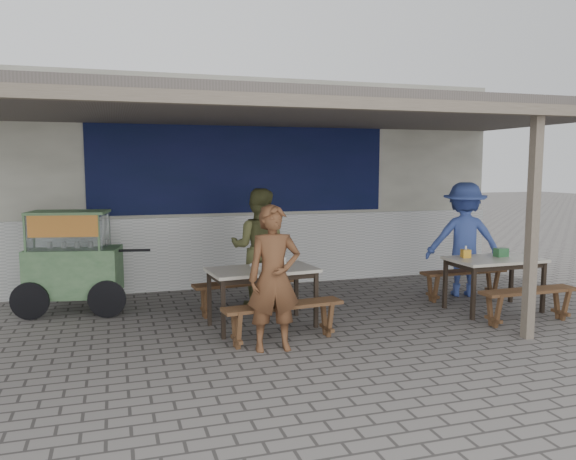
% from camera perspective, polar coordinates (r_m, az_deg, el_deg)
% --- Properties ---
extents(ground, '(60.00, 60.00, 0.00)m').
position_cam_1_polar(ground, '(6.95, 2.78, -10.49)').
color(ground, '#635E59').
rests_on(ground, ground).
extents(back_wall, '(9.00, 1.28, 3.50)m').
position_cam_1_polar(back_wall, '(10.09, -4.19, 4.74)').
color(back_wall, silver).
rests_on(back_wall, ground).
extents(warung_roof, '(9.00, 4.21, 2.81)m').
position_cam_1_polar(warung_roof, '(7.53, 0.62, 11.72)').
color(warung_roof, '#514A45').
rests_on(warung_roof, ground).
extents(table_left, '(1.40, 0.87, 0.75)m').
position_cam_1_polar(table_left, '(7.10, -2.63, -4.54)').
color(table_left, beige).
rests_on(table_left, ground).
extents(bench_left_street, '(1.46, 0.43, 0.45)m').
position_cam_1_polar(bench_left_street, '(6.55, -0.47, -8.49)').
color(bench_left_street, brown).
rests_on(bench_left_street, ground).
extents(bench_left_wall, '(1.46, 0.43, 0.45)m').
position_cam_1_polar(bench_left_wall, '(7.80, -4.41, -6.06)').
color(bench_left_wall, brown).
rests_on(bench_left_wall, ground).
extents(table_right, '(1.28, 0.79, 0.75)m').
position_cam_1_polar(table_right, '(8.39, 20.23, -3.22)').
color(table_right, beige).
rests_on(table_right, ground).
extents(bench_right_street, '(1.37, 0.31, 0.45)m').
position_cam_1_polar(bench_right_street, '(7.94, 23.26, -6.38)').
color(bench_right_street, brown).
rests_on(bench_right_street, ground).
extents(bench_right_wall, '(1.37, 0.31, 0.45)m').
position_cam_1_polar(bench_right_wall, '(8.99, 17.39, -4.67)').
color(bench_right_wall, brown).
rests_on(bench_right_wall, ground).
extents(vendor_cart, '(1.83, 0.93, 1.42)m').
position_cam_1_polar(vendor_cart, '(8.30, -21.06, -2.65)').
color(vendor_cart, '#6A9261').
rests_on(vendor_cart, ground).
extents(patron_street_side, '(0.62, 0.44, 1.62)m').
position_cam_1_polar(patron_street_side, '(6.18, -1.44, -4.91)').
color(patron_street_side, brown).
rests_on(patron_street_side, ground).
extents(patron_wall_side, '(1.02, 0.93, 1.71)m').
position_cam_1_polar(patron_wall_side, '(8.15, -3.00, -1.78)').
color(patron_wall_side, brown).
rests_on(patron_wall_side, ground).
extents(patron_right_table, '(1.32, 1.07, 1.78)m').
position_cam_1_polar(patron_right_table, '(9.19, 17.43, -0.91)').
color(patron_right_table, '#3E55AB').
rests_on(patron_right_table, ground).
extents(tissue_box, '(0.13, 0.13, 0.11)m').
position_cam_1_polar(tissue_box, '(8.28, 17.60, -2.29)').
color(tissue_box, gold).
rests_on(tissue_box, table_right).
extents(donation_box, '(0.19, 0.14, 0.12)m').
position_cam_1_polar(donation_box, '(8.53, 20.83, -2.14)').
color(donation_box, '#2F6B3C').
rests_on(donation_box, table_right).
extents(condiment_jar, '(0.08, 0.08, 0.09)m').
position_cam_1_polar(condiment_jar, '(7.43, -0.44, -3.08)').
color(condiment_jar, silver).
rests_on(condiment_jar, table_left).
extents(condiment_bowl, '(0.26, 0.26, 0.05)m').
position_cam_1_polar(condiment_bowl, '(7.08, -3.12, -3.72)').
color(condiment_bowl, white).
rests_on(condiment_bowl, table_left).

